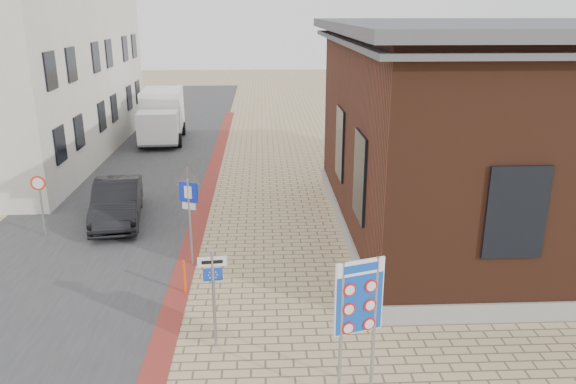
{
  "coord_description": "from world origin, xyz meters",
  "views": [
    {
      "loc": [
        0.3,
        -10.63,
        7.18
      ],
      "look_at": [
        1.02,
        4.55,
        2.2
      ],
      "focal_mm": 35.0,
      "sensor_mm": 36.0,
      "label": 1
    }
  ],
  "objects_px": {
    "box_truck": "(162,116)",
    "border_sign": "(359,300)",
    "essen_sign": "(213,284)",
    "sedan": "(117,202)",
    "bollard": "(184,277)",
    "parking_sign": "(189,207)"
  },
  "relations": [
    {
      "from": "sedan",
      "to": "border_sign",
      "type": "height_order",
      "value": "border_sign"
    },
    {
      "from": "box_truck",
      "to": "parking_sign",
      "type": "relative_size",
      "value": 2.09
    },
    {
      "from": "sedan",
      "to": "bollard",
      "type": "relative_size",
      "value": 4.72
    },
    {
      "from": "parking_sign",
      "to": "box_truck",
      "type": "bearing_deg",
      "value": 124.55
    },
    {
      "from": "sedan",
      "to": "parking_sign",
      "type": "height_order",
      "value": "parking_sign"
    },
    {
      "from": "sedan",
      "to": "essen_sign",
      "type": "bearing_deg",
      "value": -71.78
    },
    {
      "from": "sedan",
      "to": "bollard",
      "type": "bearing_deg",
      "value": -69.59
    },
    {
      "from": "parking_sign",
      "to": "sedan",
      "type": "bearing_deg",
      "value": 151.35
    },
    {
      "from": "border_sign",
      "to": "box_truck",
      "type": "bearing_deg",
      "value": 90.54
    },
    {
      "from": "sedan",
      "to": "bollard",
      "type": "height_order",
      "value": "sedan"
    },
    {
      "from": "essen_sign",
      "to": "parking_sign",
      "type": "xyz_separation_m",
      "value": [
        -1.0,
        4.2,
        0.28
      ]
    },
    {
      "from": "box_truck",
      "to": "bollard",
      "type": "distance_m",
      "value": 18.55
    },
    {
      "from": "box_truck",
      "to": "bollard",
      "type": "relative_size",
      "value": 5.9
    },
    {
      "from": "essen_sign",
      "to": "parking_sign",
      "type": "height_order",
      "value": "parking_sign"
    },
    {
      "from": "box_truck",
      "to": "parking_sign",
      "type": "bearing_deg",
      "value": -81.64
    },
    {
      "from": "border_sign",
      "to": "bollard",
      "type": "distance_m",
      "value": 5.99
    },
    {
      "from": "essen_sign",
      "to": "bollard",
      "type": "distance_m",
      "value": 2.89
    },
    {
      "from": "border_sign",
      "to": "parking_sign",
      "type": "height_order",
      "value": "border_sign"
    },
    {
      "from": "bollard",
      "to": "essen_sign",
      "type": "bearing_deg",
      "value": -68.2
    },
    {
      "from": "box_truck",
      "to": "essen_sign",
      "type": "bearing_deg",
      "value": -81.37
    },
    {
      "from": "sedan",
      "to": "parking_sign",
      "type": "bearing_deg",
      "value": -59.75
    },
    {
      "from": "box_truck",
      "to": "border_sign",
      "type": "distance_m",
      "value": 23.67
    }
  ]
}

